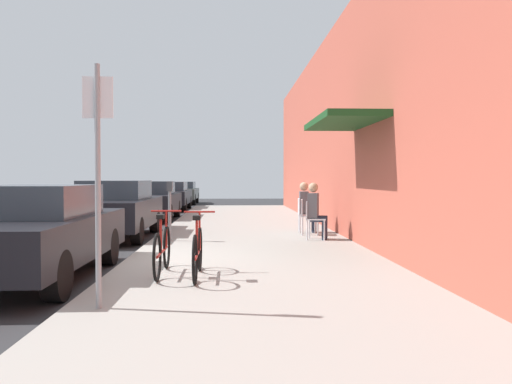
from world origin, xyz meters
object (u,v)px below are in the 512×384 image
object	(u,v)px
parked_car_3	(170,195)
bicycle_1	(162,250)
parked_car_4	(182,192)
cafe_chair_2	(304,213)
seated_patron_0	(316,209)
parking_meter	(170,206)
street_sign	(98,166)
cafe_chair_1	(307,214)
cafe_chair_0	(313,217)
seated_patron_2	(306,205)
parked_car_1	(115,208)
bicycle_0	(198,252)
parked_car_0	(33,231)
parked_car_2	(151,200)

from	to	relation	value
parked_car_3	bicycle_1	bearing A→B (deg)	-83.73
parked_car_4	cafe_chair_2	bearing A→B (deg)	-74.87
seated_patron_0	parking_meter	bearing A→B (deg)	-178.02
street_sign	cafe_chair_1	distance (m)	7.97
cafe_chair_0	seated_patron_2	size ratio (longest dim) A/B	0.67
seated_patron_0	cafe_chair_1	world-z (taller)	seated_patron_0
parked_car_1	parked_car_4	world-z (taller)	parked_car_1
street_sign	cafe_chair_1	bearing A→B (deg)	65.50
seated_patron_0	seated_patron_2	bearing A→B (deg)	90.03
street_sign	cafe_chair_1	size ratio (longest dim) A/B	2.99
bicycle_0	seated_patron_0	distance (m)	5.09
parking_meter	parked_car_1	bearing A→B (deg)	133.84
bicycle_1	parked_car_0	bearing A→B (deg)	171.84
parked_car_2	street_sign	bearing A→B (deg)	-83.73
parked_car_1	parked_car_4	distance (m)	17.72
bicycle_1	cafe_chair_2	distance (m)	6.47
cafe_chair_0	cafe_chair_2	xyz separation A→B (m)	(-0.00, 1.53, 0.00)
parked_car_3	parking_meter	xyz separation A→B (m)	(1.55, -13.37, 0.18)
bicycle_0	seated_patron_2	distance (m)	6.49
parked_car_2	cafe_chair_1	distance (m)	8.03
parked_car_1	bicycle_0	xyz separation A→B (m)	(2.44, -5.98, -0.27)
parked_car_0	bicycle_1	distance (m)	1.96
parked_car_3	cafe_chair_0	distance (m)	14.08
cafe_chair_0	parked_car_1	bearing A→B (deg)	162.75
parking_meter	cafe_chair_2	distance (m)	3.64
parking_meter	cafe_chair_1	distance (m)	3.42
bicycle_0	cafe_chair_0	bearing A→B (deg)	62.55
parked_car_0	bicycle_0	bearing A→B (deg)	-11.54
parked_car_0	parked_car_1	distance (m)	5.48
parked_car_2	bicycle_0	bearing A→B (deg)	-78.42
parked_car_1	parking_meter	bearing A→B (deg)	-46.16
parked_car_4	bicycle_0	size ratio (longest dim) A/B	2.57
cafe_chair_1	seated_patron_2	size ratio (longest dim) A/B	0.67
cafe_chair_0	seated_patron_0	world-z (taller)	seated_patron_0
parked_car_3	seated_patron_0	xyz separation A→B (m)	(4.84, -13.26, 0.11)
bicycle_1	seated_patron_0	bearing A→B (deg)	55.60
bicycle_0	bicycle_1	xyz separation A→B (m)	(-0.52, 0.22, 0.00)
seated_patron_0	bicycle_1	bearing A→B (deg)	-124.40
parking_meter	cafe_chair_2	size ratio (longest dim) A/B	1.52
street_sign	parked_car_3	bearing A→B (deg)	94.41
parking_meter	seated_patron_2	bearing A→B (deg)	26.80
parked_car_3	parking_meter	world-z (taller)	parking_meter
bicycle_0	cafe_chair_0	world-z (taller)	bicycle_0
parked_car_2	parked_car_4	distance (m)	11.77
cafe_chair_0	parked_car_0	bearing A→B (deg)	-140.10
street_sign	cafe_chair_2	bearing A→B (deg)	67.07
parked_car_2	bicycle_0	world-z (taller)	parked_car_2
bicycle_0	cafe_chair_1	bearing A→B (deg)	66.93
parked_car_0	bicycle_0	size ratio (longest dim) A/B	2.57
bicycle_1	cafe_chair_2	world-z (taller)	bicycle_1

